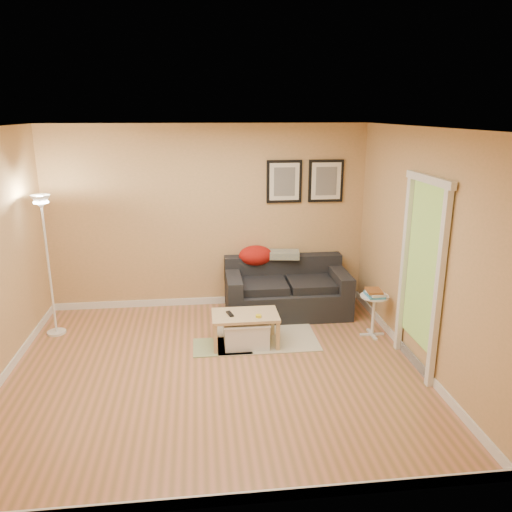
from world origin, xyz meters
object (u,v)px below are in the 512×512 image
Objects in this scene: storage_bin at (246,333)px; side_table at (373,316)px; floor_lamp at (49,270)px; sofa at (287,288)px; book_stack at (375,293)px; coffee_table at (245,329)px.

side_table reaches higher than storage_bin.
floor_lamp is (-4.02, 0.53, 0.58)m from side_table.
sofa is 6.36× the size of book_stack.
sofa reaches higher than book_stack.
book_stack is at bearing 3.45° from storage_bin.
coffee_table is at bearing 98.42° from storage_bin.
coffee_table is 2.55m from floor_lamp.
storage_bin is 1.02× the size of side_table.
sofa is 3.14× the size of side_table.
coffee_table is 1.46× the size of storage_bin.
book_stack is at bearing -43.04° from sofa.
storage_bin is at bearing -124.30° from sofa.
storage_bin is 1.63m from side_table.
sofa reaches higher than side_table.
side_table is (0.96, -0.87, -0.10)m from sofa.
sofa is 1.31m from book_stack.
side_table is at bearing 5.81° from coffee_table.
storage_bin is 2.06× the size of book_stack.
coffee_table is 1.48× the size of side_table.
side_table is 4.10m from floor_lamp.
coffee_table is (-0.68, -0.94, -0.17)m from sofa.
floor_lamp reaches higher than sofa.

